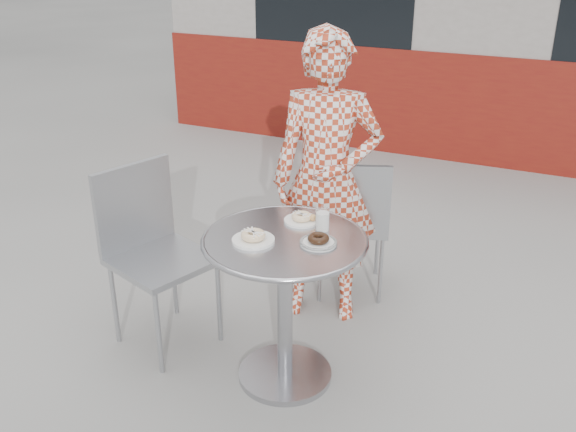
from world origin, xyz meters
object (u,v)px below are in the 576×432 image
at_px(plate_near, 253,237).
at_px(plate_checker, 318,241).
at_px(milk_cup, 322,220).
at_px(chair_left, 164,292).
at_px(chair_far, 350,249).
at_px(plate_far, 302,218).
at_px(bistro_table, 285,274).
at_px(seated_person, 326,180).

distance_m(plate_near, plate_checker, 0.29).
relative_size(plate_near, milk_cup, 1.82).
xyz_separation_m(plate_near, milk_cup, (0.23, 0.24, 0.03)).
height_order(chair_left, plate_checker, chair_left).
bearing_deg(chair_far, plate_near, 63.63).
bearing_deg(plate_checker, milk_cup, 105.27).
xyz_separation_m(plate_far, plate_checker, (0.16, -0.18, -0.00)).
xyz_separation_m(chair_left, plate_checker, (0.86, -0.01, 0.48)).
distance_m(bistro_table, milk_cup, 0.30).
height_order(bistro_table, plate_checker, plate_checker).
bearing_deg(plate_far, plate_near, -111.63).
relative_size(chair_far, plate_near, 4.55).
bearing_deg(plate_far, chair_left, -166.18).
bearing_deg(milk_cup, plate_far, 159.59).
height_order(bistro_table, chair_far, chair_far).
xyz_separation_m(bistro_table, plate_checker, (0.16, 0.01, 0.20)).
height_order(chair_left, plate_near, chair_left).
bearing_deg(chair_left, seated_person, -26.57).
relative_size(bistro_table, chair_left, 0.81).
height_order(seated_person, milk_cup, seated_person).
height_order(chair_far, chair_left, chair_left).
relative_size(plate_near, plate_checker, 1.15).
bearing_deg(seated_person, milk_cup, -85.82).
relative_size(bistro_table, chair_far, 0.88).
height_order(plate_near, milk_cup, milk_cup).
bearing_deg(chair_left, plate_far, -57.58).
bearing_deg(chair_far, bistro_table, 69.90).
distance_m(seated_person, plate_checker, 0.68).
xyz_separation_m(chair_left, seated_person, (0.64, 0.63, 0.50)).
height_order(bistro_table, chair_left, chair_left).
xyz_separation_m(seated_person, milk_cup, (0.18, -0.51, 0.01)).
relative_size(bistro_table, plate_far, 4.59).
bearing_deg(seated_person, chair_left, -150.98).
bearing_deg(plate_near, plate_checker, 20.09).
relative_size(chair_far, milk_cup, 8.29).
height_order(chair_far, plate_far, chair_far).
height_order(chair_far, milk_cup, milk_cup).
relative_size(plate_far, plate_checker, 1.00).
relative_size(chair_left, plate_checker, 5.72).
xyz_separation_m(plate_checker, milk_cup, (-0.04, 0.14, 0.03)).
bearing_deg(chair_left, bistro_table, -73.03).
bearing_deg(bistro_table, milk_cup, 51.20).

